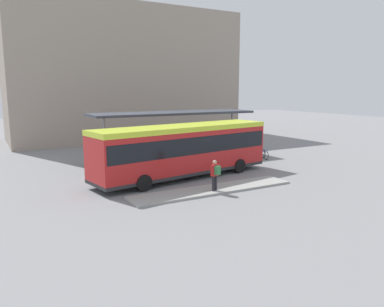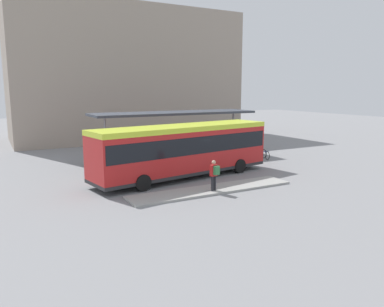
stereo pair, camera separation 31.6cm
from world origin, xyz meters
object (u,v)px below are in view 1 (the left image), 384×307
bicycle_blue (263,154)px  bicycle_yellow (258,152)px  city_bus (184,147)px  potted_planter_near_shelter (239,150)px  bicycle_white (252,151)px  pedestrian_waiting (215,173)px

bicycle_blue → bicycle_yellow: (0.16, 0.79, 0.01)m
city_bus → potted_planter_near_shelter: 7.77m
bicycle_white → potted_planter_near_shelter: (-1.90, -0.78, 0.36)m
bicycle_blue → bicycle_yellow: bicycle_yellow is taller
potted_planter_near_shelter → pedestrian_waiting: bearing=-133.6°
bicycle_white → potted_planter_near_shelter: potted_planter_near_shelter is taller
city_bus → potted_planter_near_shelter: city_bus is taller
pedestrian_waiting → bicycle_yellow: pedestrian_waiting is taller
pedestrian_waiting → bicycle_blue: pedestrian_waiting is taller
bicycle_yellow → bicycle_white: (-0.05, 0.79, -0.00)m
bicycle_blue → bicycle_white: (0.11, 1.57, 0.01)m
pedestrian_waiting → potted_planter_near_shelter: size_ratio=1.19×
pedestrian_waiting → bicycle_yellow: bearing=-65.8°
bicycle_yellow → bicycle_white: bearing=0.5°
pedestrian_waiting → bicycle_white: size_ratio=0.98×
city_bus → pedestrian_waiting: size_ratio=7.34×
city_bus → bicycle_white: (8.75, 4.24, -1.56)m
city_bus → bicycle_yellow: 9.58m
bicycle_yellow → bicycle_blue: bearing=165.0°
pedestrian_waiting → bicycle_yellow: (9.04, 7.45, -0.71)m
city_bus → bicycle_yellow: size_ratio=7.19×
city_bus → potted_planter_near_shelter: bearing=17.4°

